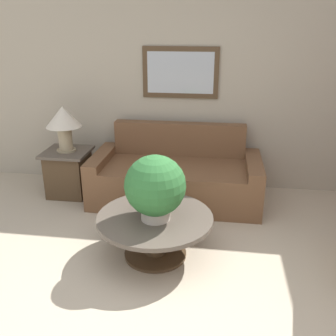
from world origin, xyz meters
name	(u,v)px	position (x,y,z in m)	size (l,w,h in m)	color
wall_back	(204,87)	(-0.01, 2.80, 1.30)	(6.89, 0.09, 2.60)	#B2A893
couch_main	(176,177)	(-0.29, 2.26, 0.29)	(2.01, 0.94, 0.88)	brown
coffee_table	(155,227)	(-0.33, 1.03, 0.30)	(1.06, 1.06, 0.41)	#4C3823
side_table	(69,172)	(-1.65, 2.22, 0.30)	(0.55, 0.55, 0.58)	#4C3823
table_lamp	(63,121)	(-1.65, 2.22, 0.96)	(0.43, 0.43, 0.55)	tan
potted_plant_on_table	(155,187)	(-0.32, 0.98, 0.73)	(0.54, 0.54, 0.59)	beige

